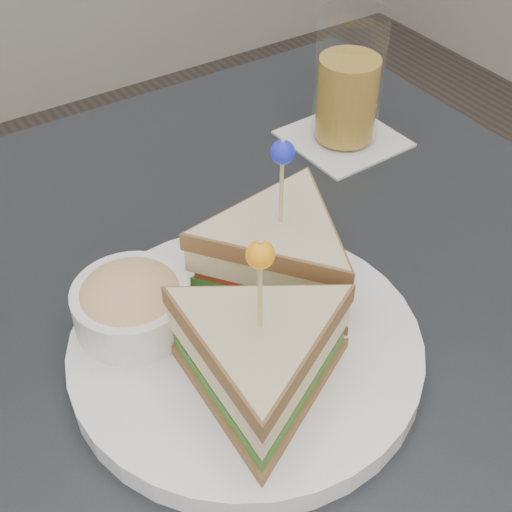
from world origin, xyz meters
name	(u,v)px	position (x,y,z in m)	size (l,w,h in m)	color
table	(253,363)	(0.00, 0.00, 0.67)	(0.80, 0.80, 0.75)	black
plate_meal	(251,313)	(-0.03, -0.04, 0.80)	(0.32, 0.31, 0.17)	white
drink_set	(348,87)	(0.24, 0.17, 0.82)	(0.13, 0.13, 0.15)	silver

